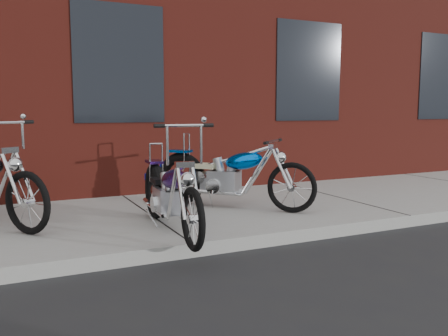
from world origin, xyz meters
TOP-DOWN VIEW (x-y plane):
  - ground at (0.00, 0.00)m, footprint 120.00×120.00m
  - sidewalk at (0.00, 1.50)m, footprint 22.00×3.00m
  - building_brick at (0.00, 8.00)m, footprint 22.00×10.00m
  - chopper_purple at (-0.04, 0.57)m, footprint 0.53×2.16m
  - chopper_blue at (1.13, 1.45)m, footprint 1.64×1.79m

SIDE VIEW (x-z plane):
  - ground at x=0.00m, z-range 0.00..0.00m
  - sidewalk at x=0.00m, z-range 0.00..0.15m
  - chopper_purple at x=-0.04m, z-range -0.07..1.14m
  - chopper_blue at x=1.13m, z-range 0.06..1.07m
  - building_brick at x=0.00m, z-range 0.00..8.00m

